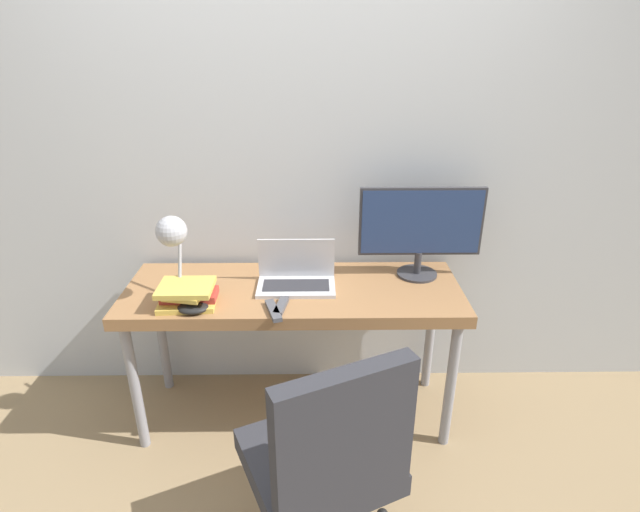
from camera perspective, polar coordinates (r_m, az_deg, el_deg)
The scene contains 11 objects.
ground_plane at distance 2.65m, azimuth -2.94°, elevation -21.43°, with size 12.00×12.00×0.00m, color #937A56.
wall_back at distance 2.56m, azimuth -3.05°, elevation 10.78°, with size 8.00×0.05×2.60m.
desk at distance 2.46m, azimuth -3.04°, elevation -5.13°, with size 1.62×0.57×0.76m.
laptop at distance 2.42m, azimuth -2.73°, elevation -2.42°, with size 0.37×0.21×0.22m.
monitor at distance 2.49m, azimuth 11.45°, elevation 3.29°, with size 0.61×0.20×0.46m.
desk_lamp at distance 2.29m, azimuth -16.43°, elevation 2.08°, with size 0.14×0.28×0.41m.
office_chair at distance 1.85m, azimuth 0.86°, elevation -22.03°, with size 0.64×0.64×1.00m.
book_stack at distance 2.33m, azimuth -14.91°, elevation -4.28°, with size 0.26×0.21×0.10m.
tv_remote at distance 2.22m, azimuth -5.35°, elevation -6.23°, with size 0.09×0.18×0.02m.
media_remote at distance 2.25m, azimuth -4.46°, elevation -5.73°, with size 0.07×0.15×0.02m.
game_controller at distance 2.28m, azimuth -14.32°, elevation -5.75°, with size 0.14×0.10×0.04m.
Camera 1 is at (0.10, -1.85, 1.89)m, focal length 28.00 mm.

